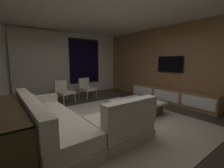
{
  "coord_description": "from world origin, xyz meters",
  "views": [
    {
      "loc": [
        -1.95,
        -2.83,
        1.45
      ],
      "look_at": [
        0.55,
        0.49,
        0.83
      ],
      "focal_mm": 24.37,
      "sensor_mm": 36.0,
      "label": 1
    }
  ],
  "objects_px": {
    "sectional_couch": "(69,123)",
    "console_table_behind_couch": "(10,127)",
    "coffee_table": "(137,107)",
    "accent_chair_by_curtain": "(63,90)",
    "accent_chair_near_window": "(86,87)",
    "media_console": "(170,96)",
    "book_stack_on_coffee_table": "(132,99)",
    "mounted_tv": "(170,64)"
  },
  "relations": [
    {
      "from": "mounted_tv",
      "to": "accent_chair_by_curtain",
      "type": "bearing_deg",
      "value": 144.39
    },
    {
      "from": "accent_chair_by_curtain",
      "to": "mounted_tv",
      "type": "bearing_deg",
      "value": -35.61
    },
    {
      "from": "book_stack_on_coffee_table",
      "to": "accent_chair_near_window",
      "type": "xyz_separation_m",
      "value": [
        -0.18,
        2.42,
        0.04
      ]
    },
    {
      "from": "sectional_couch",
      "to": "accent_chair_by_curtain",
      "type": "distance_m",
      "value": 2.74
    },
    {
      "from": "media_console",
      "to": "coffee_table",
      "type": "bearing_deg",
      "value": -178.58
    },
    {
      "from": "coffee_table",
      "to": "mounted_tv",
      "type": "bearing_deg",
      "value": 7.26
    },
    {
      "from": "accent_chair_near_window",
      "to": "book_stack_on_coffee_table",
      "type": "bearing_deg",
      "value": -85.64
    },
    {
      "from": "accent_chair_near_window",
      "to": "mounted_tv",
      "type": "distance_m",
      "value": 3.27
    },
    {
      "from": "accent_chair_by_curtain",
      "to": "coffee_table",
      "type": "bearing_deg",
      "value": -63.99
    },
    {
      "from": "console_table_behind_couch",
      "to": "sectional_couch",
      "type": "bearing_deg",
      "value": -8.14
    },
    {
      "from": "sectional_couch",
      "to": "book_stack_on_coffee_table",
      "type": "height_order",
      "value": "sectional_couch"
    },
    {
      "from": "sectional_couch",
      "to": "mounted_tv",
      "type": "height_order",
      "value": "mounted_tv"
    },
    {
      "from": "media_console",
      "to": "console_table_behind_couch",
      "type": "xyz_separation_m",
      "value": [
        -4.64,
        -0.07,
        0.16
      ]
    },
    {
      "from": "sectional_couch",
      "to": "accent_chair_near_window",
      "type": "height_order",
      "value": "sectional_couch"
    },
    {
      "from": "accent_chair_near_window",
      "to": "console_table_behind_couch",
      "type": "xyz_separation_m",
      "value": [
        -2.73,
        -2.61,
        -0.03
      ]
    },
    {
      "from": "book_stack_on_coffee_table",
      "to": "accent_chair_near_window",
      "type": "distance_m",
      "value": 2.43
    },
    {
      "from": "accent_chair_near_window",
      "to": "console_table_behind_couch",
      "type": "relative_size",
      "value": 0.37
    },
    {
      "from": "sectional_couch",
      "to": "console_table_behind_couch",
      "type": "xyz_separation_m",
      "value": [
        -0.91,
        0.13,
        0.12
      ]
    },
    {
      "from": "console_table_behind_couch",
      "to": "accent_chair_by_curtain",
      "type": "bearing_deg",
      "value": 54.98
    },
    {
      "from": "console_table_behind_couch",
      "to": "media_console",
      "type": "bearing_deg",
      "value": 0.92
    },
    {
      "from": "accent_chair_by_curtain",
      "to": "sectional_couch",
      "type": "bearing_deg",
      "value": -107.56
    },
    {
      "from": "sectional_couch",
      "to": "coffee_table",
      "type": "height_order",
      "value": "sectional_couch"
    },
    {
      "from": "book_stack_on_coffee_table",
      "to": "console_table_behind_couch",
      "type": "relative_size",
      "value": 0.14
    },
    {
      "from": "sectional_couch",
      "to": "console_table_behind_couch",
      "type": "bearing_deg",
      "value": 171.86
    },
    {
      "from": "coffee_table",
      "to": "media_console",
      "type": "height_order",
      "value": "media_console"
    },
    {
      "from": "sectional_couch",
      "to": "accent_chair_near_window",
      "type": "relative_size",
      "value": 3.21
    },
    {
      "from": "accent_chair_near_window",
      "to": "mounted_tv",
      "type": "relative_size",
      "value": 0.8
    },
    {
      "from": "coffee_table",
      "to": "accent_chair_near_window",
      "type": "relative_size",
      "value": 1.49
    },
    {
      "from": "media_console",
      "to": "book_stack_on_coffee_table",
      "type": "bearing_deg",
      "value": 176.11
    },
    {
      "from": "media_console",
      "to": "accent_chair_by_curtain",
      "type": "bearing_deg",
      "value": 140.34
    },
    {
      "from": "mounted_tv",
      "to": "console_table_behind_couch",
      "type": "xyz_separation_m",
      "value": [
        -4.83,
        -0.27,
        -0.94
      ]
    },
    {
      "from": "coffee_table",
      "to": "media_console",
      "type": "distance_m",
      "value": 1.71
    },
    {
      "from": "sectional_couch",
      "to": "media_console",
      "type": "bearing_deg",
      "value": 3.15
    },
    {
      "from": "accent_chair_near_window",
      "to": "media_console",
      "type": "height_order",
      "value": "accent_chair_near_window"
    },
    {
      "from": "sectional_couch",
      "to": "book_stack_on_coffee_table",
      "type": "xyz_separation_m",
      "value": [
        2.0,
        0.32,
        0.11
      ]
    },
    {
      "from": "media_console",
      "to": "mounted_tv",
      "type": "relative_size",
      "value": 3.18
    },
    {
      "from": "console_table_behind_couch",
      "to": "mounted_tv",
      "type": "bearing_deg",
      "value": 3.23
    },
    {
      "from": "book_stack_on_coffee_table",
      "to": "accent_chair_near_window",
      "type": "bearing_deg",
      "value": 94.36
    },
    {
      "from": "mounted_tv",
      "to": "console_table_behind_couch",
      "type": "bearing_deg",
      "value": -176.77
    },
    {
      "from": "sectional_couch",
      "to": "coffee_table",
      "type": "bearing_deg",
      "value": 4.6
    },
    {
      "from": "accent_chair_near_window",
      "to": "console_table_behind_couch",
      "type": "height_order",
      "value": "accent_chair_near_window"
    },
    {
      "from": "accent_chair_near_window",
      "to": "accent_chair_by_curtain",
      "type": "height_order",
      "value": "same"
    }
  ]
}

